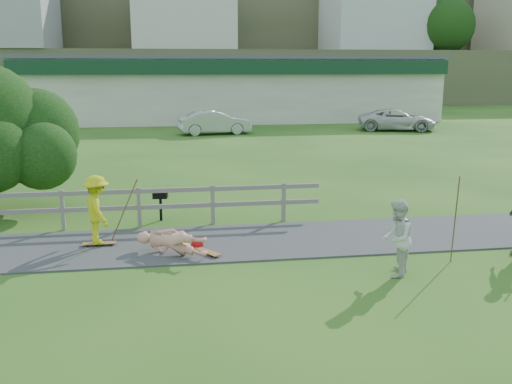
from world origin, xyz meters
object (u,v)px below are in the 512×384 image
at_px(car_silver, 214,122).
at_px(bbq, 161,206).
at_px(spectator_a, 397,238).
at_px(skater_fallen, 172,242).
at_px(car_white, 397,120).
at_px(skater_rider, 97,214).

bearing_deg(car_silver, bbq, 163.86).
bearing_deg(spectator_a, car_silver, -146.50).
relative_size(skater_fallen, car_white, 0.35).
bearing_deg(car_silver, skater_fallen, 165.67).
height_order(car_white, bbq, car_white).
bearing_deg(skater_rider, bbq, -56.05).
distance_m(skater_rider, bbq, 2.69).
xyz_separation_m(skater_rider, spectator_a, (6.36, -2.92, -0.03)).
relative_size(skater_rider, car_silver, 0.36).
xyz_separation_m(skater_fallen, car_white, (15.36, 24.13, 0.39)).
bearing_deg(car_white, spectator_a, 173.40).
xyz_separation_m(skater_fallen, spectator_a, (4.62, -2.00, 0.48)).
height_order(skater_fallen, spectator_a, spectator_a).
height_order(skater_rider, car_silver, skater_rider).
bearing_deg(skater_fallen, skater_rider, 97.28).
distance_m(skater_fallen, car_white, 28.61).
relative_size(car_silver, car_white, 0.89).
bearing_deg(car_silver, car_white, -95.97).
bearing_deg(skater_rider, car_silver, -34.19).
height_order(spectator_a, car_silver, spectator_a).
height_order(skater_fallen, car_silver, car_silver).
bearing_deg(car_white, car_silver, 107.10).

